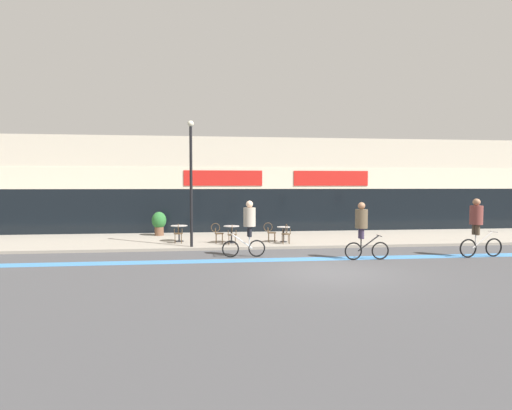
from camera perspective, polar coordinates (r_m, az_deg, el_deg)
The scene contains 17 objects.
ground_plane at distance 12.99m, azimuth 10.55°, elevation -9.33°, with size 120.00×120.00×0.00m, color #424244.
sidewalk_slab at distance 19.93m, azimuth 4.44°, elevation -4.85°, with size 40.00×5.50×0.12m, color gray.
storefront_facade at distance 24.39m, azimuth 2.38°, elevation 2.76°, with size 40.00×4.06×5.40m.
bike_lane_stripe at distance 15.02m, azimuth 8.14°, elevation -7.63°, with size 36.00×0.70×0.01m, color #3D7AB7.
bistro_table_0 at distance 18.84m, azimuth -10.93°, elevation -3.52°, with size 0.77×0.77×0.74m.
bistro_table_1 at distance 18.08m, azimuth -3.53°, elevation -3.69°, with size 0.72×0.72×0.77m.
bistro_table_2 at distance 18.38m, azimuth 3.96°, elevation -3.77°, with size 0.60×0.60×0.70m.
cafe_chair_0_near at distance 18.22m, azimuth -11.06°, elevation -3.79°, with size 0.44×0.59×0.90m.
cafe_chair_1_near at distance 17.46m, azimuth -3.43°, elevation -4.03°, with size 0.42×0.58×0.90m.
cafe_chair_1_side at distance 18.07m, azimuth -5.51°, elevation -3.81°, with size 0.59×0.43×0.90m.
cafe_chair_2_near at distance 17.77m, azimuth 4.32°, elevation -3.92°, with size 0.41×0.58×0.90m.
cafe_chair_2_side at distance 18.28m, azimuth 2.03°, elevation -3.72°, with size 0.59×0.43×0.90m.
planter_pot at distance 21.26m, azimuth -13.68°, elevation -2.40°, with size 0.74×0.74×1.23m.
lamp_post at distance 17.03m, azimuth -9.26°, elevation 4.32°, with size 0.26×0.26×5.31m.
cyclist_0 at distance 17.20m, azimuth 29.07°, elevation -2.28°, with size 1.82×0.55×2.23m.
cyclist_1 at distance 15.04m, azimuth 14.98°, elevation -2.89°, with size 1.67×0.48×2.11m.
cyclist_2 at distance 15.12m, azimuth -1.10°, elevation -2.63°, with size 1.65×0.49×2.14m.
Camera 1 is at (-3.73, -12.14, 2.73)m, focal length 28.00 mm.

